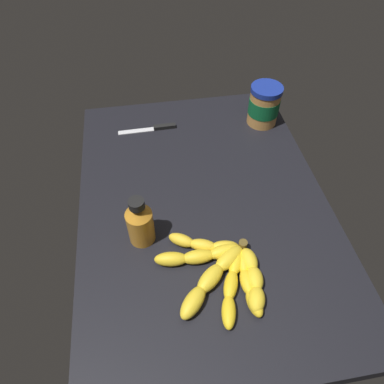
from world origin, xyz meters
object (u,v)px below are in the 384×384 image
(peanut_butter_jar, at_px, (264,105))
(butter_knife, at_px, (152,128))
(honey_bottle, at_px, (140,222))
(banana_bunch, at_px, (222,271))

(peanut_butter_jar, height_order, butter_knife, peanut_butter_jar)
(honey_bottle, distance_m, butter_knife, 0.41)
(butter_knife, bearing_deg, honey_bottle, -8.40)
(peanut_butter_jar, relative_size, butter_knife, 0.70)
(peanut_butter_jar, distance_m, butter_knife, 0.36)
(honey_bottle, bearing_deg, peanut_butter_jar, 133.11)
(honey_bottle, xyz_separation_m, butter_knife, (-0.40, 0.06, -0.06))
(banana_bunch, bearing_deg, peanut_butter_jar, 154.44)
(peanut_butter_jar, distance_m, honey_bottle, 0.57)
(butter_knife, bearing_deg, banana_bunch, 11.44)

